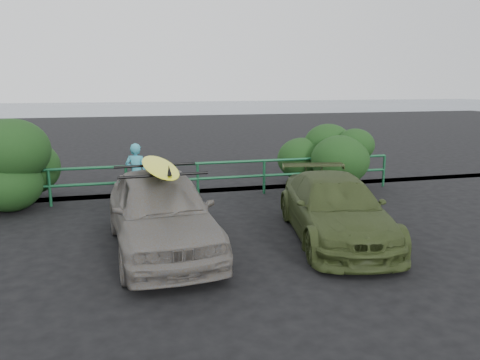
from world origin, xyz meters
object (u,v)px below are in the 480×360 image
(surfboard, at_px, (159,166))
(man, at_px, (136,174))
(sedan, at_px, (161,211))
(guardrail, at_px, (163,182))
(olive_vehicle, at_px, (335,208))

(surfboard, bearing_deg, man, 91.18)
(man, bearing_deg, sedan, 117.75)
(guardrail, relative_size, man, 8.38)
(guardrail, relative_size, olive_vehicle, 3.10)
(sedan, distance_m, surfboard, 0.89)
(man, relative_size, surfboard, 0.59)
(sedan, xyz_separation_m, olive_vehicle, (3.63, -0.21, -0.14))
(man, bearing_deg, guardrail, -137.52)
(olive_vehicle, bearing_deg, surfboard, -173.05)
(man, xyz_separation_m, surfboard, (0.32, -3.83, 0.85))
(sedan, bearing_deg, guardrail, 80.77)
(olive_vehicle, bearing_deg, guardrail, 137.20)
(guardrail, distance_m, surfboard, 4.27)
(guardrail, bearing_deg, surfboard, -95.57)
(guardrail, relative_size, surfboard, 4.98)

